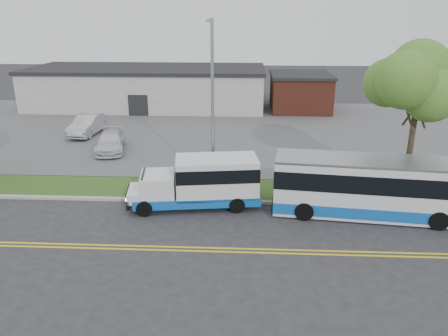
# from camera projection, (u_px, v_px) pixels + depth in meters

# --- Properties ---
(ground) EXTENTS (140.00, 140.00, 0.00)m
(ground) POSITION_uv_depth(u_px,v_px,m) (153.00, 210.00, 23.03)
(ground) COLOR #28282B
(ground) RESTS_ON ground
(lane_line_north) EXTENTS (70.00, 0.12, 0.01)m
(lane_line_north) POSITION_uv_depth(u_px,v_px,m) (135.00, 246.00, 19.40)
(lane_line_north) COLOR gold
(lane_line_north) RESTS_ON ground
(lane_line_south) EXTENTS (70.00, 0.12, 0.01)m
(lane_line_south) POSITION_uv_depth(u_px,v_px,m) (133.00, 249.00, 19.12)
(lane_line_south) COLOR gold
(lane_line_south) RESTS_ON ground
(curb) EXTENTS (80.00, 0.30, 0.15)m
(curb) POSITION_uv_depth(u_px,v_px,m) (157.00, 200.00, 24.04)
(curb) COLOR #9E9B93
(curb) RESTS_ON ground
(verge) EXTENTS (80.00, 3.30, 0.10)m
(verge) POSITION_uv_depth(u_px,v_px,m) (163.00, 188.00, 25.75)
(verge) COLOR #314E1A
(verge) RESTS_ON ground
(parking_lot) EXTENTS (80.00, 25.00, 0.10)m
(parking_lot) POSITION_uv_depth(u_px,v_px,m) (192.00, 129.00, 39.03)
(parking_lot) COLOR #4C4C4F
(parking_lot) RESTS_ON ground
(commercial_building) EXTENTS (25.40, 10.40, 4.35)m
(commercial_building) POSITION_uv_depth(u_px,v_px,m) (148.00, 87.00, 48.03)
(commercial_building) COLOR #9E9E99
(commercial_building) RESTS_ON ground
(brick_wing) EXTENTS (6.30, 7.30, 3.90)m
(brick_wing) POSITION_uv_depth(u_px,v_px,m) (300.00, 92.00, 46.35)
(brick_wing) COLOR brown
(brick_wing) RESTS_ON ground
(tree_east) EXTENTS (5.20, 5.20, 8.33)m
(tree_east) POSITION_uv_depth(u_px,v_px,m) (419.00, 85.00, 23.11)
(tree_east) COLOR #32251B
(tree_east) RESTS_ON verge
(streetlight_near) EXTENTS (0.35, 1.53, 9.50)m
(streetlight_near) POSITION_uv_depth(u_px,v_px,m) (212.00, 102.00, 23.72)
(streetlight_near) COLOR gray
(streetlight_near) RESTS_ON verge
(shuttle_bus) EXTENTS (7.18, 3.17, 2.67)m
(shuttle_bus) POSITION_uv_depth(u_px,v_px,m) (204.00, 181.00, 23.08)
(shuttle_bus) COLOR #0F52AC
(shuttle_bus) RESTS_ON ground
(transit_bus) EXTENTS (10.99, 3.69, 2.99)m
(transit_bus) POSITION_uv_depth(u_px,v_px,m) (382.00, 188.00, 21.87)
(transit_bus) COLOR silver
(transit_bus) RESTS_ON ground
(parked_car_a) EXTENTS (2.13, 5.08, 1.63)m
(parked_car_a) POSITION_uv_depth(u_px,v_px,m) (87.00, 125.00, 36.82)
(parked_car_a) COLOR #ACAEB4
(parked_car_a) RESTS_ON parking_lot
(parked_car_b) EXTENTS (2.91, 5.16, 1.41)m
(parked_car_b) POSITION_uv_depth(u_px,v_px,m) (111.00, 141.00, 32.46)
(parked_car_b) COLOR silver
(parked_car_b) RESTS_ON parking_lot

